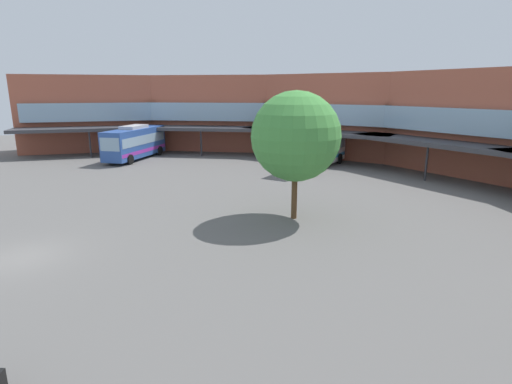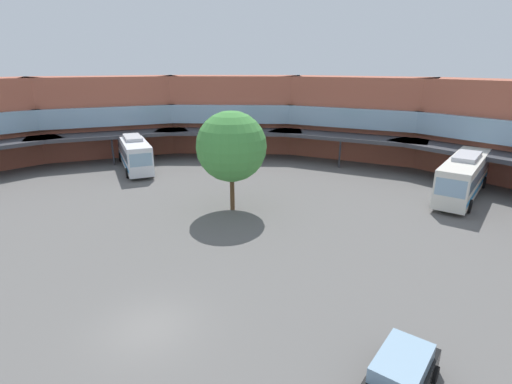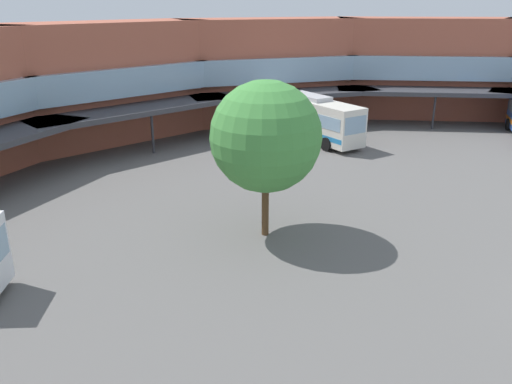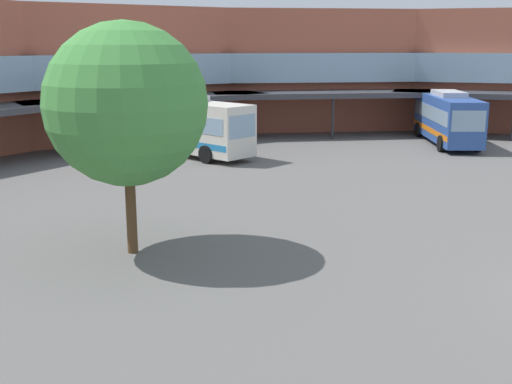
% 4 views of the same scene
% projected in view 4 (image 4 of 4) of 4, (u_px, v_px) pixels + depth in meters
% --- Properties ---
extents(bus_0, '(6.64, 11.78, 3.85)m').
position_uv_depth(bus_0, '(179.00, 124.00, 41.60)').
color(bus_0, silver).
rests_on(bus_0, ground).
extents(bus_2, '(10.41, 5.79, 3.79)m').
position_uv_depth(bus_2, '(447.00, 117.00, 45.49)').
color(bus_2, '#2D519E').
rests_on(bus_2, ground).
extents(plaza_tree, '(5.48, 5.48, 7.92)m').
position_uv_depth(plaza_tree, '(126.00, 105.00, 21.08)').
color(plaza_tree, brown).
rests_on(plaza_tree, ground).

